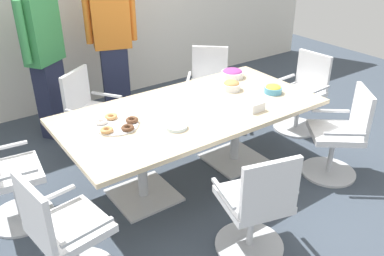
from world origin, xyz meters
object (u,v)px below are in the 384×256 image
Objects in this scene: person_standing_0 at (44,54)px; person_standing_1 at (112,40)px; conference_table at (192,121)px; snack_bowl_chips_yellow at (273,89)px; donut_platter at (116,124)px; office_chair_1 at (340,138)px; office_chair_0 at (256,209)px; office_chair_3 at (209,90)px; office_chair_2 at (302,97)px; napkin_pile at (253,106)px; snack_bowl_cookies at (231,85)px; office_chair_6 at (64,237)px; snack_bowl_candy_mix at (232,73)px; plate_stack at (176,127)px; office_chair_5 at (6,180)px; office_chair_4 at (92,118)px.

person_standing_1 is (0.84, 0.06, 0.01)m from person_standing_0.
snack_bowl_chips_yellow is at bearing -10.59° from conference_table.
snack_bowl_chips_yellow is 1.61m from donut_platter.
donut_platter is at bearing 103.92° from office_chair_1.
office_chair_0 is 1.00× the size of office_chair_3.
napkin_pile is (-1.25, -0.46, 0.39)m from office_chair_2.
office_chair_2 is at bearing 9.60° from office_chair_1.
person_standing_1 reaches higher than person_standing_0.
conference_table is 13.12× the size of snack_bowl_cookies.
office_chair_6 is at bearing 38.16° from person_standing_0.
office_chair_6 is at bearing -156.89° from snack_bowl_candy_mix.
snack_bowl_chips_yellow is 0.95× the size of plate_stack.
office_chair_6 is 6.07× the size of napkin_pile.
snack_bowl_chips_yellow is (-0.04, -1.09, 0.39)m from office_chair_3.
person_standing_0 is 10.66× the size of snack_bowl_chips_yellow.
snack_bowl_cookies is at bearing 90.69° from office_chair_5.
office_chair_1 reaches higher than conference_table.
office_chair_6 is at bearing -163.70° from plate_stack.
office_chair_6 reaches higher than snack_bowl_candy_mix.
office_chair_1 is 1.00× the size of office_chair_6.
office_chair_0 is 5.21× the size of snack_bowl_chips_yellow.
office_chair_0 is 3.80× the size of snack_bowl_candy_mix.
conference_table is at bearing 89.72° from office_chair_2.
office_chair_3 reaches higher than conference_table.
office_chair_1 is 2.67m from office_chair_6.
donut_platter is (-1.55, -0.32, -0.03)m from snack_bowl_candy_mix.
office_chair_1 and office_chair_4 have the same top height.
person_standing_1 is at bearing 64.85° from donut_platter.
donut_platter is 2.49× the size of napkin_pile.
office_chair_0 is at bearing 65.10° from office_chair_4.
office_chair_5 is at bearing 163.31° from donut_platter.
person_standing_0 is 1.61m from donut_platter.
snack_bowl_candy_mix is at bearing 55.67° from office_chair_1.
plate_stack is (-2.02, -0.36, 0.36)m from office_chair_2.
napkin_pile is (0.38, -2.08, -0.20)m from person_standing_1.
person_standing_0 is at bearing 131.56° from snack_bowl_cookies.
snack_bowl_candy_mix is at bearing 104.67° from office_chair_6.
office_chair_4 is 1.24m from office_chair_5.
person_standing_1 is 1.55m from snack_bowl_candy_mix.
office_chair_6 is at bearing 74.68° from person_standing_1.
snack_bowl_chips_yellow is at bearing 105.54° from office_chair_4.
office_chair_6 is (-0.88, -1.60, 0.00)m from office_chair_4.
office_chair_3 is at bearing 76.08° from office_chair_0.
office_chair_1 and office_chair_6 have the same top height.
napkin_pile is at bearing -106.84° from snack_bowl_cookies.
person_standing_1 is at bearing 40.96° from office_chair_2.
person_standing_1 reaches higher than conference_table.
snack_bowl_chips_yellow is 0.95× the size of snack_bowl_cookies.
person_standing_0 is 12.42× the size of napkin_pile.
office_chair_6 is (-2.37, -1.49, 0.00)m from office_chair_3.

